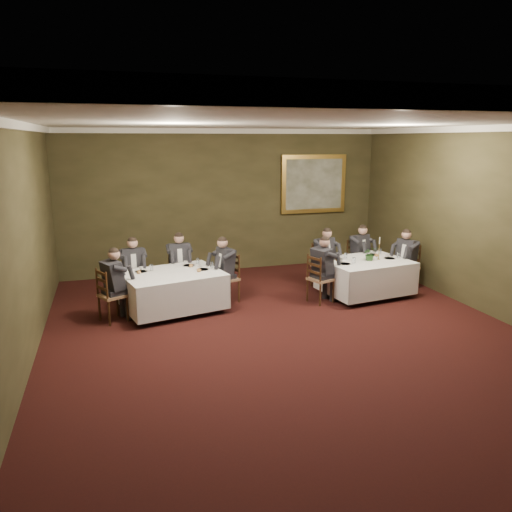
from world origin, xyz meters
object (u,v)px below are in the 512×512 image
diner_sec_backright (180,271)px  chair_sec_endright (227,288)px  chair_sec_endleft (113,306)px  diner_sec_backleft (134,277)px  chair_main_endleft (320,289)px  chair_sec_backright (180,281)px  diner_main_backleft (324,265)px  diner_main_endright (406,267)px  diner_sec_endleft (112,294)px  diner_main_endleft (321,278)px  painting (314,184)px  chair_main_endright (406,276)px  chair_sec_backleft (134,288)px  diner_sec_endright (226,277)px  chair_main_backright (358,270)px  diner_main_backright (359,261)px  candlestick (379,251)px  chair_main_backleft (323,274)px  table_second (173,288)px  table_main (365,275)px  centerpiece (370,253)px

diner_sec_backright → chair_sec_endright: 1.17m
chair_sec_endleft → diner_sec_backleft: bearing=130.9°
chair_main_endleft → chair_sec_backright: bearing=-136.3°
diner_main_backleft → diner_sec_backright: size_ratio=1.00×
diner_main_endright → diner_sec_endleft: bearing=71.1°
diner_main_endleft → painting: 3.61m
chair_main_endright → diner_sec_backleft: bearing=61.0°
diner_main_backleft → chair_sec_endleft: (-4.58, -0.91, -0.23)m
chair_sec_backleft → diner_sec_endright: 1.90m
chair_main_backright → painting: (-0.34, 1.93, 1.84)m
chair_main_backright → chair_main_endright: bearing=112.7°
diner_main_backright → chair_sec_endleft: (-5.51, -1.04, -0.23)m
candlestick → diner_sec_endright: bearing=172.8°
chair_main_backright → chair_sec_backright: bearing=-24.0°
diner_sec_endleft → diner_main_backleft: bearing=75.0°
chair_main_backleft → chair_sec_backleft: same height
diner_main_endright → diner_sec_endleft: 6.25m
diner_sec_backright → chair_main_endright: bearing=168.0°
table_second → diner_sec_endleft: 1.15m
chair_sec_endright → diner_sec_endleft: size_ratio=0.74×
chair_main_backleft → chair_sec_endright: size_ratio=1.00×
diner_main_backright → chair_main_endright: bearing=113.0°
chair_sec_endleft → chair_sec_backleft: bearing=131.2°
chair_main_backleft → chair_sec_backleft: (-4.13, 0.15, 0.00)m
table_main → diner_sec_endright: 2.95m
table_second → chair_sec_endright: (1.13, 0.25, -0.17)m
diner_main_backleft → diner_main_endleft: size_ratio=1.00×
diner_main_endright → chair_sec_endright: (-4.00, 0.27, -0.23)m
chair_main_backright → chair_sec_endleft: (-5.51, -1.05, 0.00)m
diner_main_backright → diner_sec_backright: same height
chair_main_backright → diner_main_endleft: 1.83m
diner_main_backleft → chair_sec_endright: (-2.31, -0.40, -0.23)m
chair_main_backright → chair_sec_endleft: same height
table_main → chair_sec_backleft: chair_sec_backleft is taller
diner_sec_endleft → candlestick: size_ratio=2.74×
table_second → chair_main_endright: (5.14, -0.01, -0.17)m
chair_main_endright → diner_sec_endleft: size_ratio=0.74×
chair_sec_endleft → candlestick: bearing=64.9°
diner_main_backright → diner_main_endleft: same height
diner_main_backleft → painting: 2.69m
table_second → diner_main_backleft: bearing=10.7°
chair_main_endleft → chair_main_endright: 2.23m
chair_main_backright → chair_sec_backright: same height
table_main → chair_main_backleft: 1.04m
diner_main_backleft → diner_sec_backleft: bearing=-20.3°
table_main → painting: 3.34m
chair_sec_endright → centerpiece: bearing=-115.1°
diner_sec_endright → diner_sec_backright: bearing=31.3°
diner_main_endleft → chair_sec_endright: 1.92m
centerpiece → diner_sec_backright: bearing=162.5°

